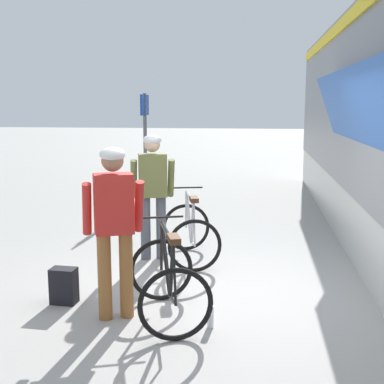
% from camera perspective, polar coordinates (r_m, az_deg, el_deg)
% --- Properties ---
extents(ground_plane, '(80.00, 80.00, 0.00)m').
position_cam_1_polar(ground_plane, '(5.95, 3.38, -11.66)').
color(ground_plane, '#A09E99').
extents(cyclist_near_in_red, '(0.66, 0.47, 1.76)m').
position_cam_1_polar(cyclist_near_in_red, '(5.16, -8.72, -2.87)').
color(cyclist_near_in_red, '#935B2D').
rests_on(cyclist_near_in_red, ground).
extents(cyclist_far_in_olive, '(0.66, 0.42, 1.76)m').
position_cam_1_polar(cyclist_far_in_olive, '(7.11, -4.40, 0.72)').
color(cyclist_far_in_olive, '#4C515B').
rests_on(cyclist_far_in_olive, ground).
extents(bicycle_near_black, '(1.01, 1.24, 0.99)m').
position_cam_1_polar(bicycle_near_black, '(5.25, -2.71, -9.95)').
color(bicycle_near_black, black).
rests_on(bicycle_near_black, ground).
extents(bicycle_far_silver, '(0.95, 1.21, 0.99)m').
position_cam_1_polar(bicycle_far_silver, '(7.13, -0.21, -4.58)').
color(bicycle_far_silver, black).
rests_on(bicycle_far_silver, ground).
extents(backpack_on_platform, '(0.29, 0.20, 0.40)m').
position_cam_1_polar(backpack_on_platform, '(5.88, -14.13, -10.13)').
color(backpack_on_platform, black).
rests_on(backpack_on_platform, ground).
extents(water_bottle_near_the_bikes, '(0.07, 0.07, 0.22)m').
position_cam_1_polar(water_bottle_near_the_bikes, '(5.17, 2.06, -13.77)').
color(water_bottle_near_the_bikes, silver).
rests_on(water_bottle_near_the_bikes, ground).
extents(platform_sign_post, '(0.08, 0.70, 2.40)m').
position_cam_1_polar(platform_sign_post, '(11.29, -5.28, 6.99)').
color(platform_sign_post, '#595B60').
rests_on(platform_sign_post, ground).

